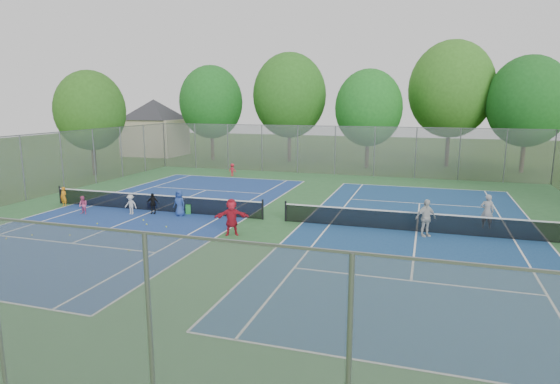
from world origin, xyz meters
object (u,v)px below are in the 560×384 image
(net_right, at_px, (417,222))
(ball_crate, at_px, (152,205))
(instructor, at_px, (487,211))
(ball_hopper, at_px, (188,209))
(net_left, at_px, (154,203))

(net_right, relative_size, ball_crate, 33.18)
(net_right, bearing_deg, instructor, 27.89)
(net_right, bearing_deg, ball_crate, 177.53)
(net_right, bearing_deg, ball_hopper, -179.66)
(ball_crate, height_order, ball_hopper, ball_hopper)
(net_right, xyz_separation_m, instructor, (3.15, 1.67, 0.37))
(net_left, xyz_separation_m, ball_hopper, (2.15, -0.07, -0.20))
(ball_crate, bearing_deg, net_right, -2.47)
(net_left, distance_m, net_right, 14.00)
(ball_crate, bearing_deg, ball_hopper, -14.53)
(ball_crate, relative_size, instructor, 0.23)
(net_left, xyz_separation_m, ball_crate, (-0.55, 0.63, -0.29))
(net_right, distance_m, ball_hopper, 11.86)
(net_right, xyz_separation_m, ball_crate, (-14.55, 0.63, -0.29))
(net_right, bearing_deg, net_left, 180.00)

